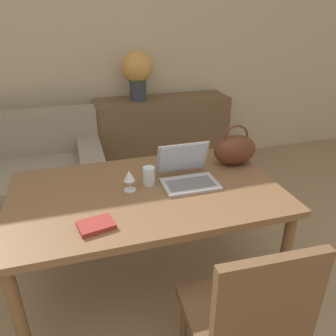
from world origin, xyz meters
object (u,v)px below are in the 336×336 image
object	(u,v)px
chair	(247,319)
wine_glass	(129,177)
handbag	(235,149)
laptop	(187,171)
drinking_glass	(149,176)
flower_vase	(137,71)
couch	(16,182)

from	to	relation	value
chair	wine_glass	xyz separation A→B (m)	(-0.32, 0.80, 0.30)
wine_glass	handbag	bearing A→B (deg)	11.87
laptop	drinking_glass	world-z (taller)	laptop
chair	handbag	xyz separation A→B (m)	(0.40, 0.95, 0.32)
handbag	laptop	bearing A→B (deg)	-161.30
wine_glass	flower_vase	bearing A→B (deg)	76.34
chair	handbag	world-z (taller)	handbag
chair	drinking_glass	xyz separation A→B (m)	(-0.20, 0.84, 0.27)
handbag	wine_glass	bearing A→B (deg)	-168.13
couch	handbag	bearing A→B (deg)	-34.42
laptop	flower_vase	size ratio (longest dim) A/B	0.67
couch	flower_vase	distance (m)	1.52
drinking_glass	handbag	distance (m)	0.61
couch	laptop	world-z (taller)	laptop
drinking_glass	flower_vase	xyz separation A→B (m)	(0.28, 1.60, 0.32)
chair	wine_glass	bearing A→B (deg)	114.51
drinking_glass	wine_glass	size ratio (longest dim) A/B	0.87
laptop	wine_glass	distance (m)	0.35
wine_glass	drinking_glass	bearing A→B (deg)	19.33
laptop	drinking_glass	size ratio (longest dim) A/B	2.95
laptop	drinking_glass	bearing A→B (deg)	175.38
laptop	flower_vase	world-z (taller)	flower_vase
chair	drinking_glass	distance (m)	0.91
drinking_glass	flower_vase	world-z (taller)	flower_vase
couch	flower_vase	bearing A→B (deg)	19.94
chair	flower_vase	xyz separation A→B (m)	(0.07, 2.44, 0.59)
chair	handbag	distance (m)	1.08
chair	laptop	bearing A→B (deg)	90.86
chair	laptop	world-z (taller)	laptop
couch	laptop	distance (m)	1.72
laptop	chair	bearing A→B (deg)	-91.59
couch	drinking_glass	size ratio (longest dim) A/B	14.00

